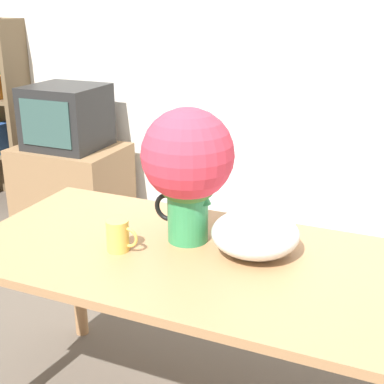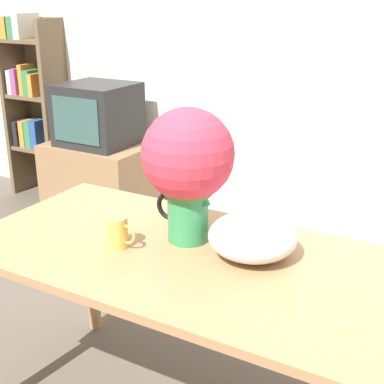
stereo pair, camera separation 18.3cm
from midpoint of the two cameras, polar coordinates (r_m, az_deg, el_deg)
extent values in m
cube|color=silver|center=(3.30, 17.26, 15.22)|extent=(8.00, 0.05, 2.60)
cube|color=#A3754C|center=(1.82, 1.85, -6.89)|extent=(1.51, 0.77, 0.03)
cylinder|color=#A3754C|center=(2.58, -8.73, -7.60)|extent=(0.06, 0.06, 0.69)
cylinder|color=#2D844C|center=(1.87, 2.38, -2.31)|extent=(0.14, 0.14, 0.20)
cone|color=#2D844C|center=(1.81, 4.12, -0.60)|extent=(0.05, 0.05, 0.05)
torus|color=black|center=(1.89, 0.36, -1.60)|extent=(0.11, 0.02, 0.11)
sphere|color=#3D7033|center=(1.81, 2.45, 2.29)|extent=(0.24, 0.24, 0.24)
sphere|color=#CC3347|center=(1.79, 2.48, 3.98)|extent=(0.32, 0.32, 0.32)
cylinder|color=gold|center=(1.84, -5.21, -4.34)|extent=(0.08, 0.08, 0.11)
torus|color=gold|center=(1.82, -4.16, -4.61)|extent=(0.07, 0.01, 0.07)
ellipsoid|color=silver|center=(1.78, 9.41, -4.76)|extent=(0.29, 0.29, 0.14)
cube|color=#8E6B47|center=(3.82, -8.22, 0.92)|extent=(0.71, 0.53, 0.58)
cube|color=black|center=(3.69, -8.61, 8.19)|extent=(0.48, 0.44, 0.41)
cube|color=#33514C|center=(3.52, -10.87, 7.47)|extent=(0.37, 0.01, 0.30)
cube|color=brown|center=(4.53, -17.10, 8.60)|extent=(0.04, 0.27, 1.39)
cube|color=brown|center=(4.23, -13.01, 8.21)|extent=(0.04, 0.27, 1.39)
cube|color=brown|center=(4.47, -13.95, 8.75)|extent=(0.47, 0.01, 1.39)
cube|color=brown|center=(4.45, -14.76, 4.58)|extent=(0.39, 0.25, 0.03)
cube|color=black|center=(4.52, -16.37, 6.17)|extent=(0.05, 0.21, 0.20)
cube|color=orange|center=(4.48, -15.85, 6.14)|extent=(0.05, 0.18, 0.21)
cube|color=#337A4C|center=(4.44, -15.27, 6.09)|extent=(0.06, 0.18, 0.21)
cube|color=#284C8E|center=(4.39, -14.60, 6.09)|extent=(0.06, 0.20, 0.23)
cube|color=brown|center=(4.36, -15.25, 9.84)|extent=(0.39, 0.25, 0.03)
cube|color=silver|center=(4.45, -16.91, 11.26)|extent=(0.04, 0.21, 0.18)
cube|color=#934784|center=(4.41, -16.41, 11.33)|extent=(0.05, 0.22, 0.20)
cube|color=orange|center=(4.37, -15.90, 11.51)|extent=(0.04, 0.18, 0.23)
cube|color=#337A4C|center=(4.33, -15.28, 11.24)|extent=(0.06, 0.19, 0.19)
cube|color=orange|center=(4.29, -14.70, 11.07)|extent=(0.04, 0.22, 0.17)
cube|color=brown|center=(4.31, -15.77, 15.28)|extent=(0.39, 0.25, 0.03)
cube|color=orange|center=(4.40, -17.36, 16.45)|extent=(0.06, 0.23, 0.16)
cube|color=#337A4C|center=(4.35, -16.71, 16.48)|extent=(0.06, 0.21, 0.16)
cube|color=silver|center=(4.30, -16.07, 16.67)|extent=(0.06, 0.23, 0.18)
camera|label=1|loc=(0.09, -87.14, 1.06)|focal=50.00mm
camera|label=2|loc=(0.09, 92.86, -1.06)|focal=50.00mm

